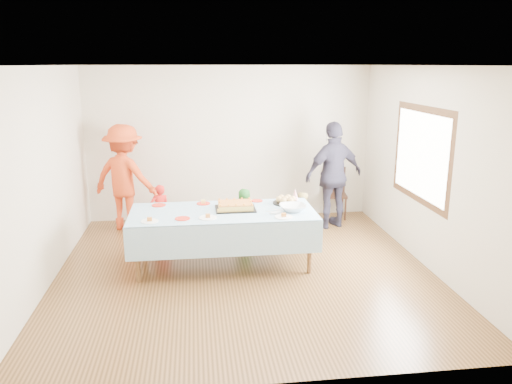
{
  "coord_description": "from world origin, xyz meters",
  "views": [
    {
      "loc": [
        -0.63,
        -6.26,
        2.72
      ],
      "look_at": [
        0.19,
        0.3,
        1.02
      ],
      "focal_mm": 35.0,
      "sensor_mm": 36.0,
      "label": 1
    }
  ],
  "objects_px": {
    "dining_chair": "(335,190)",
    "birthday_cake": "(235,206)",
    "adult_left": "(125,178)",
    "party_table": "(223,215)"
  },
  "relations": [
    {
      "from": "dining_chair",
      "to": "birthday_cake",
      "type": "bearing_deg",
      "value": -127.19
    },
    {
      "from": "party_table",
      "to": "adult_left",
      "type": "relative_size",
      "value": 1.41
    },
    {
      "from": "dining_chair",
      "to": "adult_left",
      "type": "relative_size",
      "value": 0.51
    },
    {
      "from": "party_table",
      "to": "birthday_cake",
      "type": "height_order",
      "value": "birthday_cake"
    },
    {
      "from": "birthday_cake",
      "to": "dining_chair",
      "type": "bearing_deg",
      "value": 44.98
    },
    {
      "from": "party_table",
      "to": "birthday_cake",
      "type": "distance_m",
      "value": 0.22
    },
    {
      "from": "party_table",
      "to": "adult_left",
      "type": "bearing_deg",
      "value": 130.23
    },
    {
      "from": "adult_left",
      "to": "party_table",
      "type": "bearing_deg",
      "value": 154.34
    },
    {
      "from": "dining_chair",
      "to": "adult_left",
      "type": "distance_m",
      "value": 3.7
    },
    {
      "from": "birthday_cake",
      "to": "adult_left",
      "type": "bearing_deg",
      "value": 134.55
    }
  ]
}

